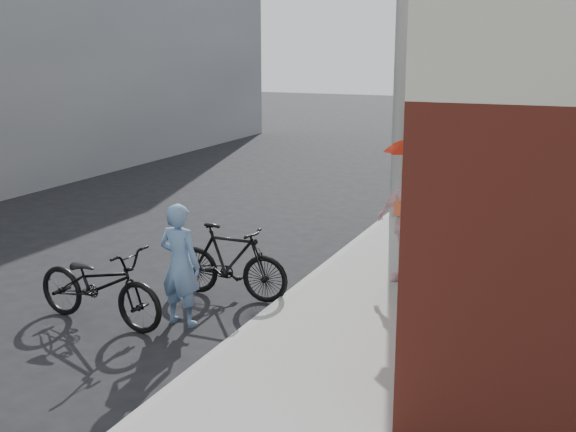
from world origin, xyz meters
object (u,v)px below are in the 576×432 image
Objects in this scene: utility_pole at (403,39)px; bike_right at (230,262)px; officer at (180,265)px; kimono_woman at (408,223)px; bike_left at (99,285)px; planter at (423,265)px.

utility_pole is 4.06× the size of bike_right.
kimono_woman is (2.24, 2.44, 0.19)m from officer.
kimono_woman reaches higher than bike_left.
planter is (2.28, 1.83, -0.29)m from bike_right.
utility_pole is at bearing -11.17° from bike_right.
officer is 3.82m from planter.
kimono_woman is (1.15, -3.82, -2.54)m from utility_pole.
kimono_woman is 4.25× the size of planter.
utility_pole is 4.85m from planter.
bike_left is 1.12× the size of bike_right.
bike_right is (1.05, 1.48, 0.01)m from bike_left.
kimono_woman is at bearing -43.70° from bike_left.
officer is 3.91× the size of planter.
planter is at bearing -51.68° from bike_right.
bike_left is at bearing -135.18° from planter.
bike_left is (-2.03, -6.64, -2.99)m from utility_pole.
bike_left is 1.14× the size of kimono_woman.
utility_pole reaches higher than planter.
kimono_woman reaches higher than planter.
utility_pole is 3.62× the size of bike_left.
officer is 0.80× the size of bike_left.
bike_right is 1.02× the size of kimono_woman.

